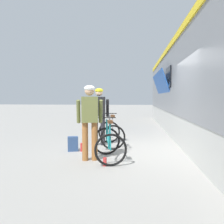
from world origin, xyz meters
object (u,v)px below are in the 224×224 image
cyclist_far_in_olive (90,116)px  bicycle_far_teal (108,143)px  backpack_on_platform (73,144)px  water_bottle_by_the_backpack (82,147)px  cyclist_near_in_dark (99,111)px  bicycle_near_silver (111,133)px  water_bottle_near_the_bikes (105,162)px

cyclist_far_in_olive → bicycle_far_teal: bearing=8.3°
bicycle_far_teal → backpack_on_platform: (-1.08, 0.81, -0.20)m
bicycle_far_teal → water_bottle_by_the_backpack: bearing=136.4°
cyclist_near_in_dark → bicycle_near_silver: bearing=-20.2°
cyclist_near_in_dark → water_bottle_by_the_backpack: bearing=-111.4°
bicycle_far_teal → backpack_on_platform: bearing=143.1°
bicycle_near_silver → bicycle_far_teal: size_ratio=1.00×
bicycle_far_teal → water_bottle_near_the_bikes: bearing=-92.6°
bicycle_near_silver → water_bottle_near_the_bikes: (0.07, -2.03, -0.31)m
cyclist_far_in_olive → backpack_on_platform: bearing=126.5°
cyclist_near_in_dark → bicycle_near_silver: 0.77m
cyclist_far_in_olive → water_bottle_by_the_backpack: bearing=115.0°
water_bottle_by_the_backpack → backpack_on_platform: bearing=175.6°
water_bottle_near_the_bikes → water_bottle_by_the_backpack: water_bottle_by_the_backpack is taller
cyclist_near_in_dark → backpack_on_platform: (-0.60, -0.88, -0.85)m
backpack_on_platform → water_bottle_by_the_backpack: (0.25, -0.02, -0.08)m
cyclist_far_in_olive → bicycle_far_teal: size_ratio=1.47×
backpack_on_platform → cyclist_far_in_olive: bearing=-71.3°
backpack_on_platform → water_bottle_near_the_bikes: size_ratio=2.18×
cyclist_far_in_olive → bicycle_far_teal: 0.78m
cyclist_far_in_olive → backpack_on_platform: size_ratio=4.40×
cyclist_near_in_dark → water_bottle_near_the_bikes: cyclist_near_in_dark is taller
water_bottle_by_the_backpack → water_bottle_near_the_bikes: bearing=-57.7°
bicycle_far_teal → backpack_on_platform: size_ratio=2.99×
cyclist_far_in_olive → bicycle_near_silver: bearing=78.1°
bicycle_far_teal → water_bottle_by_the_backpack: bicycle_far_teal is taller
bicycle_far_teal → water_bottle_near_the_bikes: bicycle_far_teal is taller
cyclist_near_in_dark → cyclist_far_in_olive: size_ratio=1.00×
bicycle_near_silver → bicycle_far_teal: (0.09, -1.55, 0.00)m
cyclist_near_in_dark → bicycle_far_teal: (0.48, -1.69, -0.65)m
bicycle_near_silver → water_bottle_by_the_backpack: bicycle_near_silver is taller
cyclist_near_in_dark → bicycle_near_silver: size_ratio=1.47×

